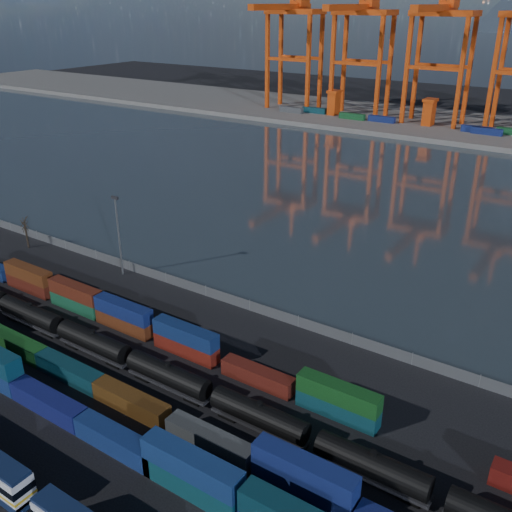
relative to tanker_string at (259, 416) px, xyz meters
The scene contains 13 objects.
ground 18.95m from the tanker_string, behind, with size 700.00×700.00×0.00m, color black.
harbor_water 103.72m from the tanker_string, 100.32° to the left, with size 700.00×700.00×0.00m, color #273239.
far_quay 207.86m from the tanker_string, 95.13° to the left, with size 700.00×70.00×2.00m, color #514F4C.
container_row_south 19.42m from the tanker_string, 138.66° to the right, with size 141.15×2.63×5.60m.
container_row_mid 20.68m from the tanker_string, 161.94° to the right, with size 142.04×2.53×5.39m.
container_row_north 22.43m from the tanker_string, 158.91° to the left, with size 127.61×2.36×5.03m.
tanker_string is the anchor object (origin of this frame).
waterfront_fence 31.19m from the tanker_string, 126.60° to the left, with size 160.12×0.12×2.20m.
bare_tree 79.08m from the tanker_string, 164.68° to the left, with size 1.89×1.90×7.53m.
yard_light_mast 54.23m from the tanker_string, 154.65° to the left, with size 1.60×0.40×16.60m.
gantry_cranes 205.63m from the tanker_string, 97.42° to the left, with size 200.70×49.35×66.83m.
quay_containers 194.75m from the tanker_string, 98.74° to the left, with size 172.58×10.99×2.60m.
straddle_carriers 198.23m from the tanker_string, 96.11° to the left, with size 140.00×7.00×11.10m.
Camera 1 is at (50.64, -45.69, 50.90)m, focal length 40.00 mm.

